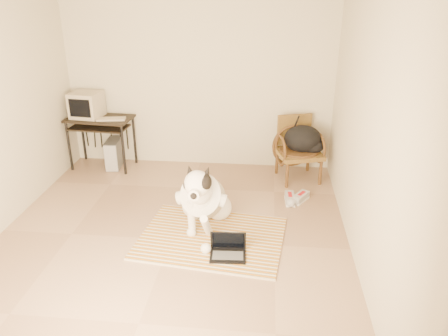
# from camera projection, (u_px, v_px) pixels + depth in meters

# --- Properties ---
(floor) EXTENTS (4.50, 4.50, 0.00)m
(floor) POSITION_uv_depth(u_px,v_px,m) (171.00, 239.00, 4.95)
(floor) COLOR #9E7D61
(floor) RESTS_ON ground
(wall_back) EXTENTS (4.50, 0.00, 4.50)m
(wall_back) POSITION_uv_depth(u_px,v_px,m) (199.00, 79.00, 6.46)
(wall_back) COLOR beige
(wall_back) RESTS_ON floor
(wall_front) EXTENTS (4.50, 0.00, 4.50)m
(wall_front) POSITION_uv_depth(u_px,v_px,m) (71.00, 257.00, 2.36)
(wall_front) COLOR beige
(wall_front) RESTS_ON floor
(wall_right) EXTENTS (0.00, 4.50, 4.50)m
(wall_right) POSITION_uv_depth(u_px,v_px,m) (367.00, 133.00, 4.23)
(wall_right) COLOR beige
(wall_right) RESTS_ON floor
(rug) EXTENTS (1.73, 1.40, 0.02)m
(rug) POSITION_uv_depth(u_px,v_px,m) (211.00, 238.00, 4.97)
(rug) COLOR #C06810
(rug) RESTS_ON floor
(dog) EXTENTS (0.61, 1.29, 0.92)m
(dog) POSITION_uv_depth(u_px,v_px,m) (204.00, 199.00, 5.08)
(dog) COLOR white
(dog) RESTS_ON rug
(laptop) EXTENTS (0.39, 0.29, 0.27)m
(laptop) POSITION_uv_depth(u_px,v_px,m) (228.00, 249.00, 4.63)
(laptop) COLOR black
(laptop) RESTS_ON rug
(computer_desk) EXTENTS (0.99, 0.61, 0.79)m
(computer_desk) POSITION_uv_depth(u_px,v_px,m) (100.00, 125.00, 6.58)
(computer_desk) COLOR black
(computer_desk) RESTS_ON floor
(crt_monitor) EXTENTS (0.46, 0.45, 0.37)m
(crt_monitor) POSITION_uv_depth(u_px,v_px,m) (86.00, 105.00, 6.51)
(crt_monitor) COLOR #B1A28B
(crt_monitor) RESTS_ON computer_desk
(desk_keyboard) EXTENTS (0.43, 0.22, 0.03)m
(desk_keyboard) POSITION_uv_depth(u_px,v_px,m) (111.00, 119.00, 6.44)
(desk_keyboard) COLOR #B1A28B
(desk_keyboard) RESTS_ON computer_desk
(pc_tower) EXTENTS (0.24, 0.48, 0.43)m
(pc_tower) POSITION_uv_depth(u_px,v_px,m) (114.00, 153.00, 6.78)
(pc_tower) COLOR #4D4D50
(pc_tower) RESTS_ON floor
(rattan_chair) EXTENTS (0.73, 0.72, 0.90)m
(rattan_chair) POSITION_uv_depth(u_px,v_px,m) (298.00, 149.00, 6.31)
(rattan_chair) COLOR brown
(rattan_chair) RESTS_ON floor
(backpack) EXTENTS (0.57, 0.44, 0.40)m
(backpack) POSITION_uv_depth(u_px,v_px,m) (305.00, 140.00, 6.22)
(backpack) COLOR black
(backpack) RESTS_ON rattan_chair
(sneaker_left) EXTENTS (0.13, 0.30, 0.10)m
(sneaker_left) POSITION_uv_depth(u_px,v_px,m) (290.00, 199.00, 5.76)
(sneaker_left) COLOR white
(sneaker_left) RESTS_ON floor
(sneaker_right) EXTENTS (0.26, 0.31, 0.10)m
(sneaker_right) POSITION_uv_depth(u_px,v_px,m) (301.00, 198.00, 5.79)
(sneaker_right) COLOR white
(sneaker_right) RESTS_ON floor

